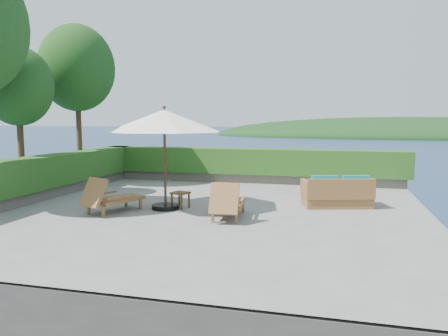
% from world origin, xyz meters
% --- Properties ---
extents(ground, '(12.00, 12.00, 0.00)m').
position_xyz_m(ground, '(0.00, 0.00, 0.00)').
color(ground, gray).
rests_on(ground, ground).
extents(foundation, '(12.00, 12.00, 3.00)m').
position_xyz_m(foundation, '(0.00, 0.00, -1.55)').
color(foundation, '#544E43').
rests_on(foundation, ocean).
extents(ocean, '(600.00, 600.00, 0.00)m').
position_xyz_m(ocean, '(0.00, 0.00, -3.00)').
color(ocean, '#172949').
rests_on(ocean, ground).
extents(offshore_island, '(126.00, 57.60, 12.60)m').
position_xyz_m(offshore_island, '(25.00, 140.00, -3.00)').
color(offshore_island, black).
rests_on(offshore_island, ocean).
extents(planter_wall_far, '(12.00, 0.60, 0.36)m').
position_xyz_m(planter_wall_far, '(0.00, 5.60, 0.18)').
color(planter_wall_far, '#6A6355').
rests_on(planter_wall_far, ground).
extents(planter_wall_left, '(0.60, 12.00, 0.36)m').
position_xyz_m(planter_wall_left, '(-5.60, 0.00, 0.18)').
color(planter_wall_left, '#6A6355').
rests_on(planter_wall_left, ground).
extents(hedge_far, '(12.40, 0.90, 1.00)m').
position_xyz_m(hedge_far, '(0.00, 5.60, 0.85)').
color(hedge_far, '#244D16').
rests_on(hedge_far, planter_wall_far).
extents(hedge_left, '(0.90, 12.40, 1.00)m').
position_xyz_m(hedge_left, '(-5.60, 0.00, 0.85)').
color(hedge_left, '#244D16').
rests_on(hedge_left, planter_wall_left).
extents(tree_mid, '(2.20, 2.20, 4.83)m').
position_xyz_m(tree_mid, '(-6.40, 0.50, 3.55)').
color(tree_mid, '#49361C').
rests_on(tree_mid, ground).
extents(tree_far, '(2.80, 2.80, 6.03)m').
position_xyz_m(tree_far, '(-6.00, 3.20, 4.40)').
color(tree_far, '#49361C').
rests_on(tree_far, ground).
extents(patio_umbrella, '(3.81, 3.81, 2.90)m').
position_xyz_m(patio_umbrella, '(-1.16, -0.16, 2.45)').
color(patio_umbrella, black).
rests_on(patio_umbrella, ground).
extents(lounge_left, '(1.30, 1.87, 1.00)m').
position_xyz_m(lounge_left, '(-2.41, -1.00, 0.42)').
color(lounge_left, olive).
rests_on(lounge_left, ground).
extents(lounge_right, '(0.86, 1.77, 0.99)m').
position_xyz_m(lounge_right, '(0.84, -0.91, 0.41)').
color(lounge_right, olive).
rests_on(lounge_right, ground).
extents(side_table, '(0.55, 0.55, 0.47)m').
position_xyz_m(side_table, '(-0.78, 0.03, 0.39)').
color(side_table, brown).
rests_on(side_table, ground).
extents(wicker_loveseat, '(2.12, 1.47, 0.95)m').
position_xyz_m(wicker_loveseat, '(3.53, 1.35, 0.37)').
color(wicker_loveseat, olive).
rests_on(wicker_loveseat, ground).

